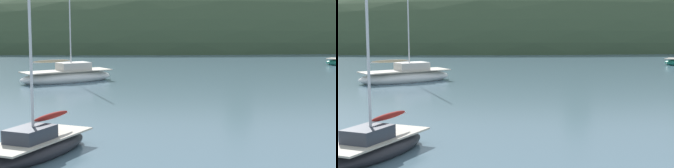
# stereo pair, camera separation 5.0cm
# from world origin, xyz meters

# --- Properties ---
(far_shoreline_hill) EXTENTS (150.00, 36.00, 24.47)m
(far_shoreline_hill) POSITION_xyz_m (25.06, 77.26, 0.03)
(far_shoreline_hill) COLOR #384C33
(far_shoreline_hill) RESTS_ON ground
(sailboat_navy_dinghy) EXTENTS (7.19, 5.37, 8.85)m
(sailboat_navy_dinghy) POSITION_xyz_m (-5.97, 31.79, 0.42)
(sailboat_navy_dinghy) COLOR white
(sailboat_navy_dinghy) RESTS_ON ground
(sailboat_red_portside) EXTENTS (3.74, 4.97, 5.67)m
(sailboat_red_portside) POSITION_xyz_m (-5.32, 11.00, 0.32)
(sailboat_red_portside) COLOR #232328
(sailboat_red_portside) RESTS_ON ground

